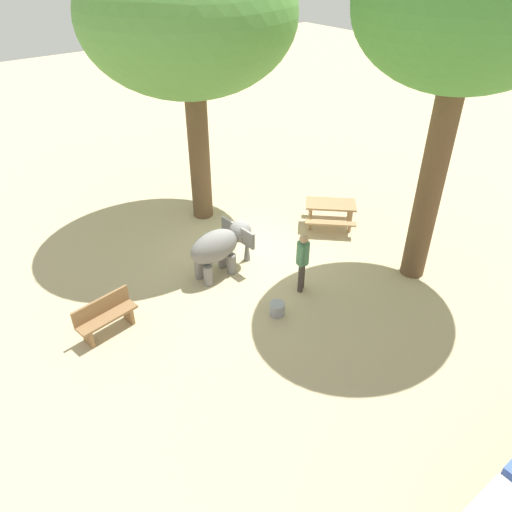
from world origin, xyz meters
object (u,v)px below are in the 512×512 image
at_px(person_handler, 303,258).
at_px(feed_bucket, 277,309).
at_px(shade_tree_secondary, 190,17).
at_px(picnic_table_near, 330,209).
at_px(elephant, 221,246).
at_px(wooden_bench, 105,315).
at_px(shade_tree_main, 470,7).

distance_m(person_handler, feed_bucket, 1.41).
relative_size(shade_tree_secondary, picnic_table_near, 3.75).
bearing_deg(elephant, shade_tree_secondary, 62.32).
height_order(elephant, feed_bucket, elephant).
bearing_deg(picnic_table_near, wooden_bench, -133.79).
height_order(person_handler, shade_tree_main, shade_tree_main).
relative_size(person_handler, shade_tree_secondary, 0.21).
distance_m(person_handler, picnic_table_near, 3.44).
bearing_deg(shade_tree_main, shade_tree_secondary, -66.38).
relative_size(wooden_bench, picnic_table_near, 0.69).
relative_size(shade_tree_secondary, wooden_bench, 5.46).
bearing_deg(shade_tree_secondary, shade_tree_main, 113.62).
distance_m(shade_tree_main, wooden_bench, 9.87).
height_order(shade_tree_secondary, picnic_table_near, shade_tree_secondary).
height_order(elephant, person_handler, person_handler).
bearing_deg(feed_bucket, person_handler, -161.32).
relative_size(elephant, shade_tree_main, 0.23).
bearing_deg(picnic_table_near, shade_tree_secondary, 176.00).
height_order(wooden_bench, picnic_table_near, wooden_bench).
height_order(shade_tree_main, shade_tree_secondary, shade_tree_main).
relative_size(person_handler, feed_bucket, 4.50).
height_order(shade_tree_main, picnic_table_near, shade_tree_main).
height_order(shade_tree_secondary, feed_bucket, shade_tree_secondary).
xyz_separation_m(wooden_bench, feed_bucket, (-3.42, 1.93, -0.31)).
relative_size(shade_tree_main, feed_bucket, 22.78).
bearing_deg(wooden_bench, feed_bucket, 141.63).
bearing_deg(picnic_table_near, person_handler, -103.33).
bearing_deg(shade_tree_main, person_handler, -24.22).
bearing_deg(feed_bucket, elephant, -88.41).
distance_m(shade_tree_secondary, feed_bucket, 7.78).
bearing_deg(person_handler, shade_tree_secondary, -38.54).
bearing_deg(feed_bucket, picnic_table_near, -150.87).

